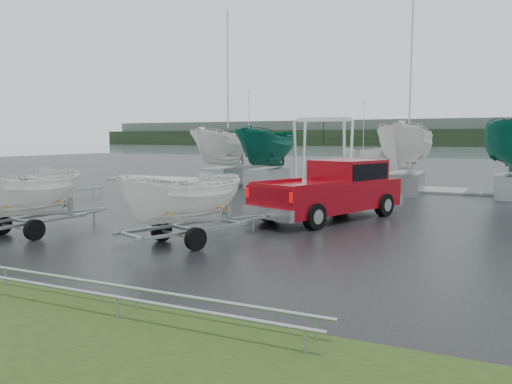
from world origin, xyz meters
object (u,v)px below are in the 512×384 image
trailer_hitched (183,156)px  trailer_parked (20,152)px  boat_hoist (323,142)px  pickup_truck (335,188)px

trailer_hitched → trailer_parked: 5.05m
trailer_hitched → boat_hoist: bearing=116.6°
trailer_hitched → trailer_parked: bearing=-146.9°
pickup_truck → boat_hoist: bearing=130.9°
trailer_hitched → boat_hoist: size_ratio=1.07×
boat_hoist → trailer_hitched: bearing=-85.0°
trailer_parked → pickup_truck: bearing=50.8°
pickup_truck → boat_hoist: boat_hoist is taller
boat_hoist → pickup_truck: bearing=-70.7°
pickup_truck → trailer_parked: bearing=-114.2°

